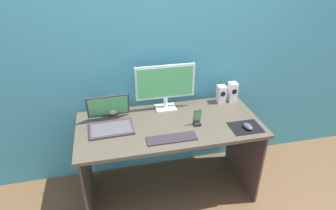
% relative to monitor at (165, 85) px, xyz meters
% --- Properties ---
extents(ground_plane, '(8.00, 8.00, 0.00)m').
position_rel_monitor_xyz_m(ground_plane, '(-0.02, -0.25, -0.97)').
color(ground_plane, brown).
extents(wall_back, '(6.00, 0.04, 2.50)m').
position_rel_monitor_xyz_m(wall_back, '(-0.02, 0.17, 0.28)').
color(wall_back, teal).
rests_on(wall_back, ground_plane).
extents(desk, '(1.51, 0.70, 0.74)m').
position_rel_monitor_xyz_m(desk, '(-0.02, -0.25, -0.38)').
color(desk, '#4D4436').
rests_on(desk, ground_plane).
extents(monitor, '(0.52, 0.14, 0.41)m').
position_rel_monitor_xyz_m(monitor, '(0.00, 0.00, 0.00)').
color(monitor, silver).
rests_on(monitor, desk).
extents(speaker_right, '(0.07, 0.08, 0.18)m').
position_rel_monitor_xyz_m(speaker_right, '(0.64, 0.01, -0.14)').
color(speaker_right, white).
rests_on(speaker_right, desk).
extents(speaker_near_monitor, '(0.07, 0.08, 0.16)m').
position_rel_monitor_xyz_m(speaker_near_monitor, '(0.53, 0.01, -0.15)').
color(speaker_near_monitor, white).
rests_on(speaker_near_monitor, desk).
extents(laptop, '(0.36, 0.34, 0.24)m').
position_rel_monitor_xyz_m(laptop, '(-0.50, -0.18, -0.18)').
color(laptop, '#3B2D37').
rests_on(laptop, desk).
extents(fishbowl, '(0.14, 0.14, 0.14)m').
position_rel_monitor_xyz_m(fishbowl, '(-0.47, 0.01, -0.17)').
color(fishbowl, silver).
rests_on(fishbowl, desk).
extents(keyboard_external, '(0.38, 0.12, 0.01)m').
position_rel_monitor_xyz_m(keyboard_external, '(-0.05, -0.47, -0.23)').
color(keyboard_external, '#29242B').
rests_on(keyboard_external, desk).
extents(mousepad, '(0.25, 0.20, 0.00)m').
position_rel_monitor_xyz_m(mousepad, '(0.56, -0.45, -0.23)').
color(mousepad, black).
rests_on(mousepad, desk).
extents(mouse, '(0.07, 0.11, 0.04)m').
position_rel_monitor_xyz_m(mouse, '(0.57, -0.47, -0.21)').
color(mouse, '#3F4256').
rests_on(mouse, mousepad).
extents(phone_in_dock, '(0.06, 0.05, 0.14)m').
position_rel_monitor_xyz_m(phone_in_dock, '(0.19, -0.32, -0.19)').
color(phone_in_dock, black).
rests_on(phone_in_dock, desk).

